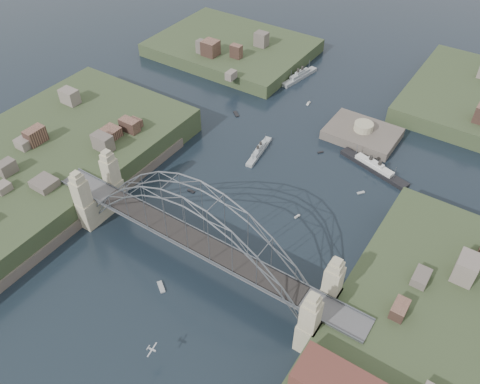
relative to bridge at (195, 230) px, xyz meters
name	(u,v)px	position (x,y,z in m)	size (l,w,h in m)	color
ground	(199,265)	(0.00, 0.00, -12.32)	(500.00, 500.00, 0.00)	black
bridge	(195,230)	(0.00, 0.00, 0.00)	(84.00, 13.80, 24.60)	#535356
shore_west	(38,173)	(-57.32, 0.00, -10.35)	(50.50, 90.00, 12.00)	#2E3D21
headland_nw	(232,52)	(-55.00, 95.00, -11.82)	(60.00, 45.00, 9.00)	#2E3D21
fort_island	(361,138)	(12.00, 70.00, -12.66)	(22.00, 16.00, 9.40)	#50473F
naval_cruiser_near	(259,151)	(-11.01, 45.11, -11.61)	(4.22, 15.45, 4.59)	#9BA1A4
naval_cruiser_far	(300,76)	(-22.33, 92.05, -11.37)	(5.55, 18.27, 6.11)	#9BA1A4
ocean_liner	(374,167)	(21.33, 56.94, -11.45)	(22.83, 9.11, 5.60)	black
aeroplane	(151,349)	(7.60, -24.88, -7.51)	(1.86, 3.39, 0.49)	#BABDC2
small_boat_a	(191,191)	(-17.59, 19.63, -12.17)	(2.28, 0.82, 0.45)	silver
small_boat_b	(297,216)	(12.02, 27.36, -12.17)	(1.04, 1.80, 0.45)	silver
small_boat_c	(161,287)	(-3.14, -10.09, -12.17)	(3.44, 2.82, 0.45)	silver
small_boat_d	(361,193)	(22.36, 45.35, -12.17)	(1.94, 2.16, 0.45)	silver
small_boat_e	(236,114)	(-28.74, 58.82, -12.17)	(3.32, 2.97, 0.45)	silver
small_boat_f	(320,152)	(4.65, 55.66, -12.17)	(1.57, 1.71, 0.45)	silver
small_boat_h	(309,103)	(-11.32, 78.32, -12.04)	(0.93, 2.32, 1.43)	silver
small_boat_i	(330,288)	(29.38, 11.16, -12.17)	(2.47, 1.28, 0.45)	silver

